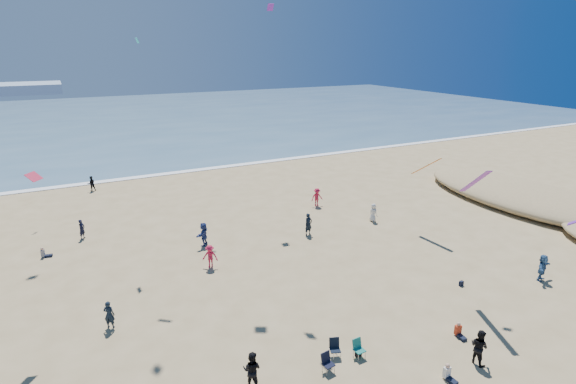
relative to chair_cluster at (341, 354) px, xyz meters
name	(u,v)px	position (x,y,z in m)	size (l,w,h in m)	color
ocean	(97,120)	(-3.71, 89.59, -0.47)	(220.00, 100.00, 0.06)	#476B84
surf_line	(136,178)	(-3.71, 39.59, -0.46)	(220.00, 1.20, 0.08)	white
standing_flyers	(292,260)	(2.26, 9.74, 0.42)	(37.24, 45.76, 1.93)	#B71A37
seated_group	(283,345)	(-2.30, 2.06, -0.08)	(21.43, 27.87, 0.84)	silver
chair_cluster	(341,354)	(0.00, 0.00, 0.00)	(2.65, 1.52, 1.00)	black
black_backpack	(358,353)	(1.06, -0.02, -0.31)	(0.30, 0.22, 0.38)	black
navy_bag	(461,283)	(11.45, 2.76, -0.33)	(0.28, 0.18, 0.34)	black
kites_aloft	(327,64)	(4.08, 8.67, 13.79)	(49.43, 45.33, 30.57)	#DB6077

